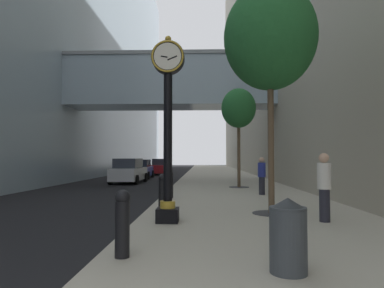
{
  "coord_description": "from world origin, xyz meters",
  "views": [
    {
      "loc": [
        1.75,
        -1.65,
        1.75
      ],
      "look_at": [
        1.0,
        22.49,
        2.73
      ],
      "focal_mm": 32.01,
      "sensor_mm": 36.0,
      "label": 1
    }
  ],
  "objects_px": {
    "bollard_fourth": "(170,184)",
    "street_tree_near": "(270,38)",
    "car_silver_mid": "(129,171)",
    "street_tree_mid_near": "(239,109)",
    "car_blue_far": "(140,169)",
    "pedestrian_walking": "(262,175)",
    "trash_bin": "(288,234)",
    "bollard_nearest": "(122,222)",
    "bollard_third": "(162,190)",
    "pedestrian_by_clock": "(324,185)",
    "street_clock": "(168,119)",
    "car_red_near": "(161,167)"
  },
  "relations": [
    {
      "from": "bollard_third",
      "to": "bollard_nearest",
      "type": "bearing_deg",
      "value": -90.0
    },
    {
      "from": "street_tree_mid_near",
      "to": "car_silver_mid",
      "type": "xyz_separation_m",
      "value": [
        -7.12,
        4.76,
        -3.63
      ]
    },
    {
      "from": "bollard_nearest",
      "to": "car_silver_mid",
      "type": "distance_m",
      "value": 18.47
    },
    {
      "from": "car_red_near",
      "to": "car_silver_mid",
      "type": "height_order",
      "value": "car_silver_mid"
    },
    {
      "from": "street_tree_near",
      "to": "trash_bin",
      "type": "relative_size",
      "value": 6.41
    },
    {
      "from": "pedestrian_walking",
      "to": "pedestrian_by_clock",
      "type": "xyz_separation_m",
      "value": [
        0.49,
        -6.33,
        0.06
      ]
    },
    {
      "from": "car_silver_mid",
      "to": "street_tree_mid_near",
      "type": "bearing_deg",
      "value": -33.73
    },
    {
      "from": "street_tree_mid_near",
      "to": "trash_bin",
      "type": "xyz_separation_m",
      "value": [
        -0.79,
        -13.99,
        -3.77
      ]
    },
    {
      "from": "street_clock",
      "to": "bollard_nearest",
      "type": "relative_size",
      "value": 4.34
    },
    {
      "from": "bollard_third",
      "to": "car_red_near",
      "type": "distance_m",
      "value": 24.73
    },
    {
      "from": "bollard_third",
      "to": "street_tree_near",
      "type": "bearing_deg",
      "value": -17.34
    },
    {
      "from": "trash_bin",
      "to": "pedestrian_by_clock",
      "type": "height_order",
      "value": "pedestrian_by_clock"
    },
    {
      "from": "street_clock",
      "to": "pedestrian_walking",
      "type": "xyz_separation_m",
      "value": [
        3.48,
        6.51,
        -1.75
      ]
    },
    {
      "from": "car_silver_mid",
      "to": "bollard_fourth",
      "type": "bearing_deg",
      "value": -68.77
    },
    {
      "from": "bollard_fourth",
      "to": "car_red_near",
      "type": "distance_m",
      "value": 22.02
    },
    {
      "from": "bollard_fourth",
      "to": "car_silver_mid",
      "type": "xyz_separation_m",
      "value": [
        -3.83,
        9.85,
        0.11
      ]
    },
    {
      "from": "bollard_fourth",
      "to": "street_tree_near",
      "type": "height_order",
      "value": "street_tree_near"
    },
    {
      "from": "bollard_fourth",
      "to": "trash_bin",
      "type": "xyz_separation_m",
      "value": [
        2.51,
        -8.89,
        -0.03
      ]
    },
    {
      "from": "bollard_nearest",
      "to": "car_blue_far",
      "type": "relative_size",
      "value": 0.27
    },
    {
      "from": "bollard_fourth",
      "to": "pedestrian_by_clock",
      "type": "distance_m",
      "value": 6.66
    },
    {
      "from": "street_tree_mid_near",
      "to": "bollard_third",
      "type": "bearing_deg",
      "value": -112.83
    },
    {
      "from": "street_tree_near",
      "to": "car_blue_far",
      "type": "height_order",
      "value": "street_tree_near"
    },
    {
      "from": "bollard_third",
      "to": "street_tree_near",
      "type": "relative_size",
      "value": 0.16
    },
    {
      "from": "trash_bin",
      "to": "pedestrian_by_clock",
      "type": "relative_size",
      "value": 0.6
    },
    {
      "from": "street_tree_mid_near",
      "to": "trash_bin",
      "type": "bearing_deg",
      "value": -93.23
    },
    {
      "from": "bollard_nearest",
      "to": "street_tree_near",
      "type": "height_order",
      "value": "street_tree_near"
    },
    {
      "from": "car_red_near",
      "to": "bollard_nearest",
      "type": "bearing_deg",
      "value": -84.31
    },
    {
      "from": "street_clock",
      "to": "bollard_nearest",
      "type": "distance_m",
      "value": 3.69
    },
    {
      "from": "bollard_nearest",
      "to": "bollard_third",
      "type": "xyz_separation_m",
      "value": [
        0.0,
        5.48,
        0.0
      ]
    },
    {
      "from": "trash_bin",
      "to": "car_blue_far",
      "type": "relative_size",
      "value": 0.26
    },
    {
      "from": "street_clock",
      "to": "car_blue_far",
      "type": "bearing_deg",
      "value": 102.3
    },
    {
      "from": "pedestrian_walking",
      "to": "pedestrian_by_clock",
      "type": "relative_size",
      "value": 0.94
    },
    {
      "from": "bollard_third",
      "to": "car_red_near",
      "type": "bearing_deg",
      "value": 96.95
    },
    {
      "from": "street_tree_near",
      "to": "car_silver_mid",
      "type": "distance_m",
      "value": 16.0
    },
    {
      "from": "bollard_nearest",
      "to": "car_red_near",
      "type": "relative_size",
      "value": 0.24
    },
    {
      "from": "street_tree_near",
      "to": "pedestrian_walking",
      "type": "relative_size",
      "value": 4.1
    },
    {
      "from": "street_tree_mid_near",
      "to": "pedestrian_walking",
      "type": "height_order",
      "value": "street_tree_mid_near"
    },
    {
      "from": "car_silver_mid",
      "to": "pedestrian_walking",
      "type": "bearing_deg",
      "value": -47.76
    },
    {
      "from": "bollard_nearest",
      "to": "street_tree_near",
      "type": "xyz_separation_m",
      "value": [
        3.3,
        4.45,
        4.57
      ]
    },
    {
      "from": "street_clock",
      "to": "pedestrian_by_clock",
      "type": "distance_m",
      "value": 4.31
    },
    {
      "from": "bollard_nearest",
      "to": "pedestrian_walking",
      "type": "bearing_deg",
      "value": 67.78
    },
    {
      "from": "pedestrian_walking",
      "to": "car_blue_far",
      "type": "height_order",
      "value": "pedestrian_walking"
    },
    {
      "from": "street_tree_mid_near",
      "to": "car_blue_far",
      "type": "height_order",
      "value": "street_tree_mid_near"
    },
    {
      "from": "bollard_fourth",
      "to": "pedestrian_by_clock",
      "type": "bearing_deg",
      "value": -48.69
    },
    {
      "from": "bollard_fourth",
      "to": "street_tree_near",
      "type": "relative_size",
      "value": 0.16
    },
    {
      "from": "street_tree_near",
      "to": "pedestrian_by_clock",
      "type": "bearing_deg",
      "value": -48.34
    },
    {
      "from": "bollard_nearest",
      "to": "bollard_fourth",
      "type": "bearing_deg",
      "value": 90.0
    },
    {
      "from": "street_tree_mid_near",
      "to": "car_red_near",
      "type": "relative_size",
      "value": 1.2
    },
    {
      "from": "street_clock",
      "to": "street_tree_near",
      "type": "bearing_deg",
      "value": 25.97
    },
    {
      "from": "street_tree_mid_near",
      "to": "pedestrian_walking",
      "type": "distance_m",
      "value": 5.14
    }
  ]
}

